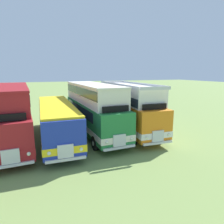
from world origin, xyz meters
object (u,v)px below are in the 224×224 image
at_px(bus_seventh_in_row, 93,107).
at_px(bus_eighth_in_row, 128,106).
at_px(bus_fifth_in_row, 12,112).
at_px(bus_sixth_in_row, 57,118).

height_order(bus_seventh_in_row, bus_eighth_in_row, bus_eighth_in_row).
bearing_deg(bus_fifth_in_row, bus_eighth_in_row, -1.32).
bearing_deg(bus_fifth_in_row, bus_seventh_in_row, 2.05).
height_order(bus_fifth_in_row, bus_eighth_in_row, bus_eighth_in_row).
bearing_deg(bus_seventh_in_row, bus_fifth_in_row, -177.95).
distance_m(bus_fifth_in_row, bus_seventh_in_row, 6.52).
distance_m(bus_fifth_in_row, bus_sixth_in_row, 3.35).
xyz_separation_m(bus_seventh_in_row, bus_eighth_in_row, (3.26, -0.46, -0.12)).
bearing_deg(bus_eighth_in_row, bus_seventh_in_row, 171.99).
height_order(bus_fifth_in_row, bus_seventh_in_row, same).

